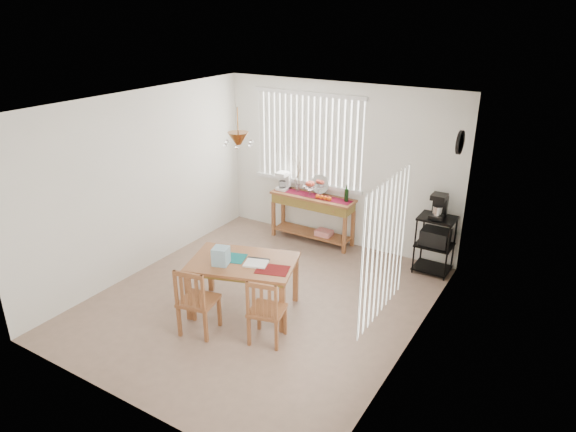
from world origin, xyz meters
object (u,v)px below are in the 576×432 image
Objects in this scene: cart_items at (439,206)px; dining_table at (243,267)px; wire_cart at (435,239)px; sideboard at (313,207)px; chair_left at (197,301)px; chair_right at (266,311)px.

dining_table is (-1.76, -2.28, -0.41)m from cart_items.
wire_cart is 2.87m from dining_table.
sideboard is 1.60× the size of chair_left.
chair_left is at bearing -160.74° from chair_right.
cart_items is 3.60m from chair_left.
chair_left is at bearing -103.36° from dining_table.
cart_items reaches higher than chair_left.
chair_left reaches higher than chair_right.
dining_table is at bearing 145.68° from chair_right.
chair_left reaches higher than sideboard.
sideboard is 0.95× the size of dining_table.
chair_left is (-0.17, -0.70, -0.18)m from dining_table.
cart_items is 0.24× the size of dining_table.
sideboard is 2.31m from dining_table.
cart_items reaches higher than dining_table.
chair_left is 1.05× the size of chair_right.
wire_cart is (2.02, -0.03, -0.08)m from sideboard.
sideboard is 2.07m from cart_items.
chair_left is at bearing -88.11° from sideboard.
chair_left reaches higher than dining_table.
dining_table is 1.70× the size of chair_left.
sideboard is 3.01m from chair_left.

